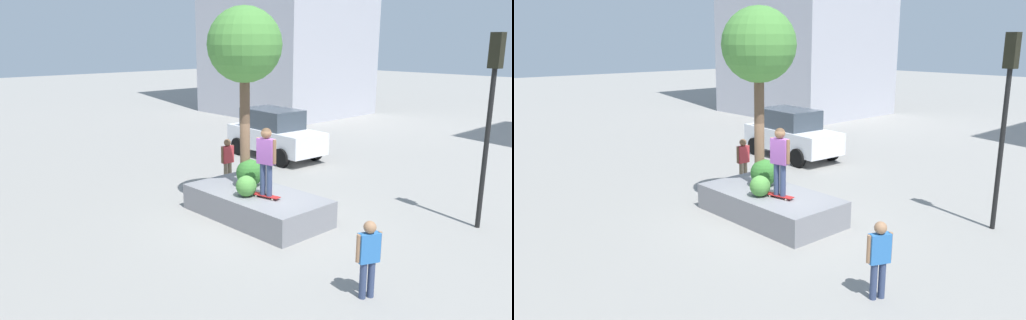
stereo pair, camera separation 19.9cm
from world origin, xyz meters
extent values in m
plane|color=gray|center=(0.00, 0.00, 0.00)|extent=(120.00, 120.00, 0.00)
cube|color=gray|center=(-0.31, 0.04, 0.36)|extent=(3.99, 2.02, 0.72)
cylinder|color=brown|center=(-1.02, 0.27, 2.39)|extent=(0.28, 0.28, 3.34)
sphere|color=#4C8C3D|center=(-1.02, 0.27, 4.62)|extent=(2.03, 2.03, 2.03)
sphere|color=#4C8C3D|center=(-0.23, -0.39, 0.99)|extent=(0.56, 0.56, 0.56)
sphere|color=#2D6628|center=(-0.87, 0.31, 1.10)|extent=(0.77, 0.77, 0.77)
cube|color=#A51E1E|center=(0.22, -0.11, 0.78)|extent=(0.83, 0.37, 0.02)
sphere|color=beige|center=(0.46, 0.03, 0.74)|extent=(0.06, 0.06, 0.06)
sphere|color=beige|center=(0.49, -0.14, 0.74)|extent=(0.06, 0.06, 0.06)
sphere|color=beige|center=(-0.04, -0.08, 0.74)|extent=(0.06, 0.06, 0.06)
sphere|color=beige|center=(-0.01, -0.24, 0.74)|extent=(0.06, 0.06, 0.06)
cylinder|color=navy|center=(0.13, -0.13, 1.21)|extent=(0.15, 0.15, 0.85)
cylinder|color=navy|center=(0.32, -0.09, 1.21)|extent=(0.15, 0.15, 0.85)
cube|color=#8C4C99|center=(0.22, -0.11, 1.97)|extent=(0.51, 0.29, 0.66)
cylinder|color=brown|center=(-0.02, -0.15, 1.98)|extent=(0.10, 0.10, 0.63)
cylinder|color=brown|center=(0.47, -0.06, 1.98)|extent=(0.10, 0.10, 0.63)
sphere|color=brown|center=(0.22, -0.11, 2.43)|extent=(0.28, 0.28, 0.28)
cube|color=white|center=(-5.03, 5.46, 0.79)|extent=(4.38, 2.06, 0.86)
cube|color=#38424C|center=(-5.24, 5.48, 1.61)|extent=(2.49, 1.73, 0.77)
cylinder|color=black|center=(-3.61, 6.27, 0.36)|extent=(0.74, 0.26, 0.73)
cylinder|color=black|center=(-3.72, 4.48, 0.36)|extent=(0.74, 0.26, 0.73)
cylinder|color=black|center=(-6.34, 6.44, 0.36)|extent=(0.74, 0.26, 0.73)
cylinder|color=black|center=(-6.45, 4.65, 0.36)|extent=(0.74, 0.26, 0.73)
cylinder|color=black|center=(4.13, 3.76, 2.03)|extent=(0.12, 0.12, 4.07)
cube|color=black|center=(4.13, 3.76, 4.49)|extent=(0.30, 0.26, 0.85)
sphere|color=red|center=(4.15, 3.91, 4.74)|extent=(0.14, 0.14, 0.14)
sphere|color=gold|center=(4.15, 3.91, 4.46)|extent=(0.14, 0.14, 0.14)
sphere|color=green|center=(4.15, 3.91, 4.18)|extent=(0.14, 0.14, 0.14)
cylinder|color=#847056|center=(-3.37, 1.64, 0.36)|extent=(0.13, 0.13, 0.73)
cylinder|color=#847056|center=(-3.37, 1.47, 0.36)|extent=(0.13, 0.13, 0.73)
cube|color=#B23338|center=(-3.37, 1.55, 1.02)|extent=(0.19, 0.42, 0.57)
cylinder|color=brown|center=(-3.37, 1.77, 1.03)|extent=(0.09, 0.09, 0.54)
cylinder|color=brown|center=(-3.38, 1.34, 1.03)|extent=(0.09, 0.09, 0.54)
sphere|color=brown|center=(-3.37, 1.55, 1.42)|extent=(0.24, 0.24, 0.24)
cylinder|color=navy|center=(4.28, -1.47, 0.36)|extent=(0.13, 0.13, 0.73)
cylinder|color=navy|center=(4.35, -1.31, 0.36)|extent=(0.13, 0.13, 0.73)
cube|color=#2D6BB2|center=(4.31, -1.39, 1.01)|extent=(0.33, 0.45, 0.57)
cylinder|color=#9E7251|center=(4.22, -1.58, 1.03)|extent=(0.09, 0.09, 0.54)
cylinder|color=#9E7251|center=(4.40, -1.19, 1.03)|extent=(0.09, 0.09, 0.54)
sphere|color=#9E7251|center=(4.31, -1.39, 1.41)|extent=(0.24, 0.24, 0.24)
camera|label=1|loc=(9.17, -8.68, 4.74)|focal=34.86mm
camera|label=2|loc=(9.30, -8.54, 4.74)|focal=34.86mm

